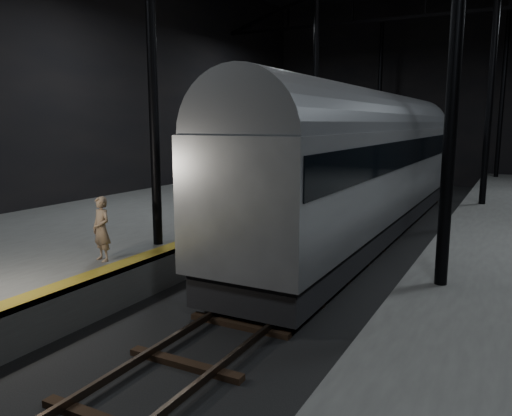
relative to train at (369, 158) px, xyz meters
The scene contains 6 objects.
ground 4.98m from the train, 90.00° to the right, with size 44.00×44.00×0.00m, color black.
platform_left 8.85m from the train, 152.26° to the right, with size 9.00×43.80×1.00m, color #4C4C4A.
tactile_strip 5.50m from the train, 129.48° to the right, with size 0.50×43.80×0.01m, color olive.
track 4.94m from the train, 90.00° to the right, with size 2.40×43.00×0.24m.
train is the anchor object (origin of this frame).
woman 10.78m from the train, 111.33° to the right, with size 0.59×0.39×1.61m, color #95775B.
Camera 1 is at (5.10, -14.86, 4.40)m, focal length 35.00 mm.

